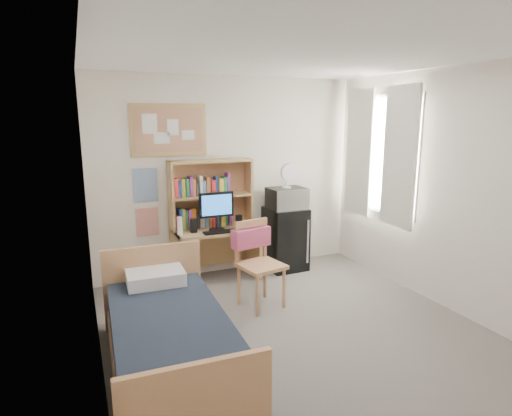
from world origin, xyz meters
name	(u,v)px	position (x,y,z in m)	size (l,w,h in m)	color
floor	(303,339)	(0.00, 0.00, -0.01)	(3.60, 4.20, 0.02)	slate
ceiling	(310,53)	(0.00, 0.00, 2.60)	(3.60, 4.20, 0.02)	white
wall_back	(229,176)	(0.00, 2.10, 1.30)	(3.60, 0.04, 2.60)	white
wall_left	(92,225)	(-1.80, 0.00, 1.30)	(0.04, 4.20, 2.60)	white
wall_right	(456,192)	(1.80, 0.00, 1.30)	(0.04, 4.20, 2.60)	white
window_unit	(380,155)	(1.75, 1.20, 1.60)	(0.10, 1.40, 1.70)	white
curtain_left	(400,158)	(1.72, 0.80, 1.60)	(0.04, 0.55, 1.70)	white
curtain_right	(359,153)	(1.72, 1.60, 1.60)	(0.04, 0.55, 1.70)	white
bulletin_board	(169,130)	(-0.78, 2.08, 1.92)	(0.94, 0.03, 0.64)	tan
poster_wave	(145,185)	(-1.10, 2.09, 1.25)	(0.30, 0.01, 0.42)	#275B9F
poster_japan	(147,222)	(-1.10, 2.09, 0.78)	(0.28, 0.01, 0.36)	red
desk	(216,254)	(-0.29, 1.80, 0.34)	(1.08, 0.54, 0.68)	tan
desk_chair	(261,265)	(-0.08, 0.82, 0.48)	(0.48, 0.48, 0.97)	tan
mini_fridge	(285,238)	(0.72, 1.83, 0.43)	(0.51, 0.51, 0.86)	black
bed	(171,345)	(-1.28, -0.08, 0.25)	(0.92, 1.85, 0.51)	black
hutch	(211,193)	(-0.29, 1.95, 1.11)	(1.07, 0.27, 0.87)	tan
monitor	(217,212)	(-0.29, 1.74, 0.91)	(0.44, 0.03, 0.47)	black
keyboard	(220,232)	(-0.29, 1.60, 0.69)	(0.42, 0.13, 0.02)	black
speaker_left	(194,226)	(-0.59, 1.74, 0.76)	(0.07, 0.07, 0.17)	black
speaker_right	(239,221)	(0.01, 1.74, 0.76)	(0.07, 0.07, 0.17)	black
water_bottle	(180,226)	(-0.77, 1.70, 0.79)	(0.06, 0.06, 0.22)	white
hoodie	(251,238)	(-0.12, 1.02, 0.75)	(0.46, 0.14, 0.22)	#D24F78
microwave	(287,198)	(0.72, 1.81, 1.00)	(0.49, 0.37, 0.28)	#B5B5BA
desk_fan	(287,177)	(0.72, 1.81, 1.29)	(0.24, 0.24, 0.30)	white
pillow	(155,277)	(-1.26, 0.67, 0.57)	(0.54, 0.37, 0.13)	white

